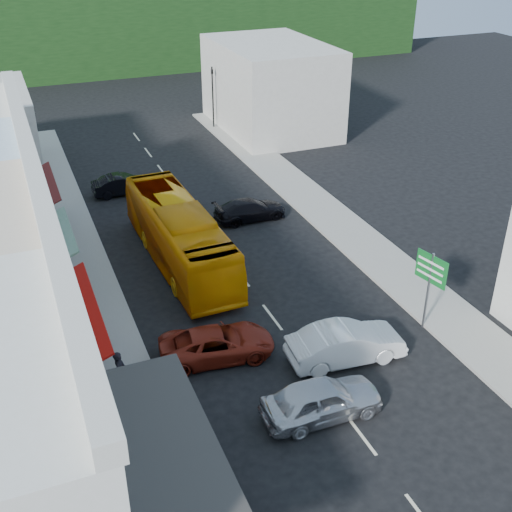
{
  "coord_description": "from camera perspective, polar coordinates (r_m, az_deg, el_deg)",
  "views": [
    {
      "loc": [
        -9.89,
        -18.42,
        16.74
      ],
      "look_at": [
        0.0,
        6.0,
        2.2
      ],
      "focal_mm": 45.0,
      "sensor_mm": 36.0,
      "label": 1
    }
  ],
  "objects": [
    {
      "name": "car_black_near",
      "position": [
        38.45,
        -0.53,
        4.24
      ],
      "size": [
        4.55,
        1.95,
        1.4
      ],
      "primitive_type": "imported",
      "rotation": [
        0.0,
        0.0,
        1.6
      ],
      "color": "black",
      "rests_on": "ground"
    },
    {
      "name": "car_silver",
      "position": [
        24.25,
        5.86,
        -12.7
      ],
      "size": [
        4.42,
        1.86,
        1.4
      ],
      "primitive_type": "imported",
      "rotation": [
        0.0,
        0.0,
        1.56
      ],
      "color": "silver",
      "rests_on": "ground"
    },
    {
      "name": "sidewalk_left",
      "position": [
        33.03,
        -14.84,
        -2.48
      ],
      "size": [
        3.0,
        52.0,
        0.15
      ],
      "primitive_type": "cube",
      "color": "gray",
      "rests_on": "ground"
    },
    {
      "name": "ground",
      "position": [
        26.78,
        4.9,
        -9.92
      ],
      "size": [
        120.0,
        120.0,
        0.0
      ],
      "primitive_type": "plane",
      "color": "black",
      "rests_on": "ground"
    },
    {
      "name": "hillside",
      "position": [
        84.53,
        -17.34,
        20.91
      ],
      "size": [
        80.0,
        26.0,
        14.0
      ],
      "color": "black",
      "rests_on": "ground"
    },
    {
      "name": "car_black_far",
      "position": [
        42.9,
        -11.73,
        6.32
      ],
      "size": [
        4.44,
        1.9,
        1.4
      ],
      "primitive_type": "imported",
      "rotation": [
        0.0,
        0.0,
        1.59
      ],
      "color": "black",
      "rests_on": "ground"
    },
    {
      "name": "car_white",
      "position": [
        26.98,
        7.98,
        -7.91
      ],
      "size": [
        4.53,
        2.13,
        1.4
      ],
      "primitive_type": "imported",
      "rotation": [
        0.0,
        0.0,
        1.49
      ],
      "color": "white",
      "rests_on": "ground"
    },
    {
      "name": "bus",
      "position": [
        33.58,
        -6.83,
        1.78
      ],
      "size": [
        2.87,
        11.67,
        3.1
      ],
      "primitive_type": "imported",
      "rotation": [
        0.0,
        0.0,
        0.03
      ],
      "color": "orange",
      "rests_on": "ground"
    },
    {
      "name": "distant_block_right",
      "position": [
        54.37,
        1.29,
        14.79
      ],
      "size": [
        8.0,
        12.0,
        7.0
      ],
      "primitive_type": "cube",
      "color": "#B7B2A8",
      "rests_on": "ground"
    },
    {
      "name": "direction_sign",
      "position": [
        29.0,
        15.04,
        -3.05
      ],
      "size": [
        0.87,
        1.76,
        3.75
      ],
      "primitive_type": null,
      "rotation": [
        0.0,
        0.0,
        0.21
      ],
      "color": "#0E6122",
      "rests_on": "ground"
    },
    {
      "name": "car_red",
      "position": [
        26.93,
        -3.47,
        -7.72
      ],
      "size": [
        4.8,
        2.44,
        1.4
      ],
      "primitive_type": "imported",
      "rotation": [
        0.0,
        0.0,
        1.45
      ],
      "color": "maroon",
      "rests_on": "ground"
    },
    {
      "name": "traffic_signal",
      "position": [
        54.75,
        -3.86,
        13.82
      ],
      "size": [
        0.63,
        1.08,
        5.12
      ],
      "primitive_type": null,
      "rotation": [
        0.0,
        0.0,
        3.08
      ],
      "color": "black",
      "rests_on": "ground"
    },
    {
      "name": "pedestrian_left",
      "position": [
        25.46,
        -11.97,
        -10.05
      ],
      "size": [
        0.6,
        0.71,
        1.7
      ],
      "primitive_type": "imported",
      "rotation": [
        0.0,
        0.0,
        1.17
      ],
      "color": "black",
      "rests_on": "sidewalk_left"
    },
    {
      "name": "sidewalk_right",
      "position": [
        37.25,
        8.42,
        1.99
      ],
      "size": [
        3.0,
        52.0,
        0.15
      ],
      "primitive_type": "cube",
      "color": "gray",
      "rests_on": "ground"
    }
  ]
}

